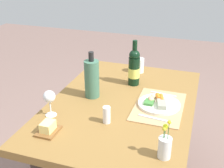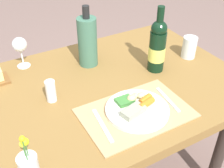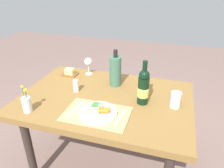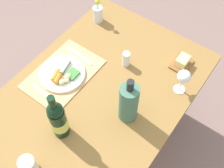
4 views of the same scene
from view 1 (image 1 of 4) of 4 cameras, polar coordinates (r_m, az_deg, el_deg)
The scene contains 12 objects.
dining_table at distance 1.87m, azimuth 2.01°, elevation -5.80°, with size 1.29×0.89×0.71m.
placemat at distance 1.80m, azimuth 9.29°, elevation -4.39°, with size 0.44×0.29×0.01m, color tan.
dinner_plate at distance 1.80m, azimuth 9.19°, elevation -3.77°, with size 0.26×0.26×0.05m.
fork at distance 1.67m, azimuth 8.44°, elevation -6.75°, with size 0.02×0.19×0.01m, color silver.
knife at distance 1.94m, azimuth 10.11°, elevation -1.96°, with size 0.01×0.17×0.01m, color silver.
wine_glass at distance 1.67m, azimuth -12.31°, elevation -2.63°, with size 0.07×0.07×0.16m.
wine_bottle at distance 2.02m, azimuth 4.44°, elevation 3.30°, with size 0.08×0.08×0.32m.
salt_shaker at distance 1.60m, azimuth -1.07°, elevation -6.12°, with size 0.04×0.04×0.10m, color white.
flower_vase at distance 1.38m, azimuth 10.41°, elevation -12.05°, with size 0.06×0.06×0.20m.
butter_dish at distance 1.57m, azimuth -12.56°, elevation -8.55°, with size 0.13×0.10×0.06m.
cooler_bottle at distance 1.85m, azimuth -4.02°, elevation 1.10°, with size 0.09×0.09×0.31m.
water_tumbler at distance 2.26m, azimuth 5.40°, elevation 3.52°, with size 0.07×0.07×0.11m.
Camera 1 is at (-1.54, -0.44, 1.60)m, focal length 46.14 mm.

